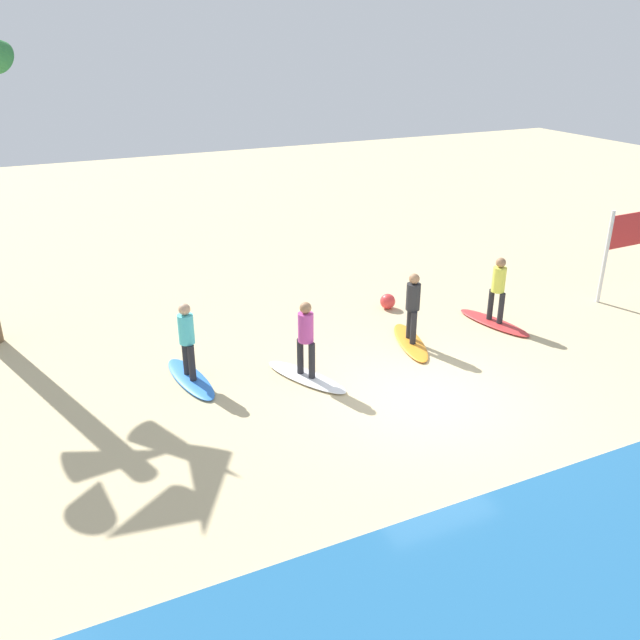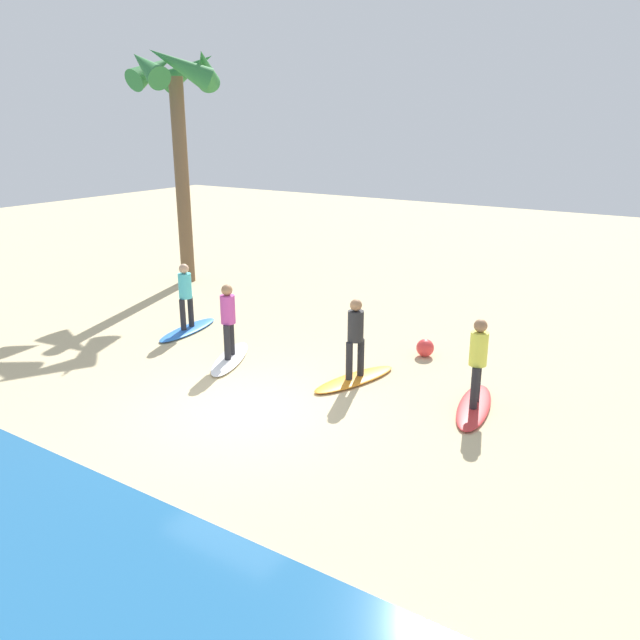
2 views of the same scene
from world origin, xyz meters
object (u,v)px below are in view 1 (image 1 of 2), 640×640
object	(u,v)px
surfer_red	(498,285)
surfboard_blue	(191,379)
surfboard_white	(306,377)
surfer_white	(306,334)
surfer_blue	(187,335)
beach_ball	(388,301)
surfboard_orange	(410,342)
surfboard_red	(494,323)
surfer_orange	(413,303)

from	to	relation	value
surfer_red	surfboard_blue	world-z (taller)	surfer_red
surfer_red	surfboard_white	bearing A→B (deg)	6.27
surfer_red	surfboard_white	xyz separation A→B (m)	(5.36, 0.59, -0.99)
surfer_white	surfer_blue	bearing A→B (deg)	-23.31
surfboard_blue	surfer_blue	distance (m)	0.99
surfer_white	beach_ball	bearing A→B (deg)	-143.36
surfer_red	surfboard_blue	size ratio (longest dim) A/B	0.78
surfboard_blue	surfer_red	bearing A→B (deg)	79.99
surfboard_orange	surfer_blue	world-z (taller)	surfer_blue
surfboard_white	surfboard_blue	size ratio (longest dim) A/B	1.00
surfboard_white	surfboard_red	bearing A→B (deg)	71.99
surfboard_blue	surfer_orange	bearing A→B (deg)	77.74
surfboard_blue	surfboard_white	bearing A→B (deg)	59.42
surfboard_white	surfer_orange	bearing A→B (deg)	75.72
surfer_red	beach_ball	bearing A→B (deg)	-46.96
surfer_white	surfboard_blue	world-z (taller)	surfer_white
surfer_red	beach_ball	world-z (taller)	surfer_red
surfer_red	surfboard_red	bearing A→B (deg)	180.00
surfboard_blue	beach_ball	world-z (taller)	beach_ball
surfer_white	beach_ball	world-z (taller)	surfer_white
surfer_red	surfer_orange	distance (m)	2.48
surfboard_white	surfboard_blue	bearing A→B (deg)	-137.59
surfboard_white	beach_ball	world-z (taller)	beach_ball
surfboard_red	beach_ball	size ratio (longest dim) A/B	5.25
surfboard_red	surfer_blue	distance (m)	7.64
surfer_red	surfer_blue	bearing A→B (deg)	-2.75
surfer_orange	surfer_blue	distance (m)	5.11
surfer_red	surfer_orange	bearing A→B (deg)	1.88
surfer_white	surfer_blue	world-z (taller)	same
surfboard_red	surfer_orange	size ratio (longest dim) A/B	1.28
surfboard_orange	surfer_white	xyz separation A→B (m)	(2.88, 0.51, 0.99)
surfboard_white	surfer_white	bearing A→B (deg)	65.72
surfboard_white	surfer_white	distance (m)	0.99
surfboard_red	surfer_red	xyz separation A→B (m)	(0.00, 0.00, 0.99)
surfboard_orange	beach_ball	bearing A→B (deg)	-179.91
surfer_red	surfer_blue	world-z (taller)	same
surfer_orange	surfer_white	xyz separation A→B (m)	(2.88, 0.51, 0.00)
surfer_orange	surfer_red	bearing A→B (deg)	-178.12
surfboard_red	surfboard_blue	bearing A→B (deg)	-104.77
surfboard_orange	surfer_orange	xyz separation A→B (m)	(0.00, 0.00, 0.99)
surfboard_orange	surfer_white	distance (m)	3.09
surfer_blue	surfer_white	bearing A→B (deg)	156.69
surfboard_orange	surfer_orange	bearing A→B (deg)	0.00
surfer_red	surfer_orange	xyz separation A→B (m)	(2.48, 0.08, 0.00)
surfboard_red	surfboard_white	size ratio (longest dim) A/B	1.00
surfboard_blue	surfboard_orange	bearing A→B (deg)	77.74
surfer_red	surfboard_orange	world-z (taller)	surfer_red
surfboard_orange	surfer_white	world-z (taller)	surfer_white
surfer_blue	surfer_orange	bearing A→B (deg)	175.01
surfer_blue	surfboard_orange	bearing A→B (deg)	175.01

